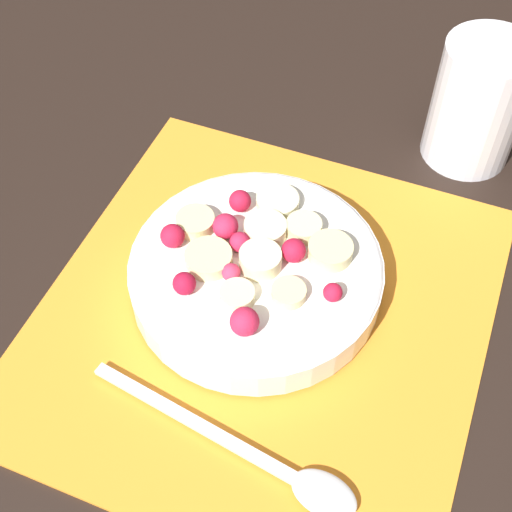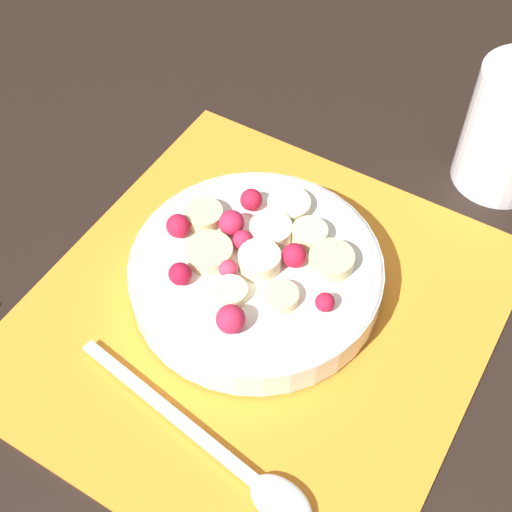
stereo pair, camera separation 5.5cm
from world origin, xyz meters
The scene contains 5 objects.
ground_plane centered at (0.00, 0.00, 0.00)m, with size 3.00×3.00×0.00m, color black.
placemat centered at (0.00, 0.00, 0.00)m, with size 0.36×0.34×0.01m.
fruit_bowl centered at (0.02, 0.02, 0.03)m, with size 0.20×0.20×0.05m.
spoon centered at (-0.12, -0.05, 0.01)m, with size 0.05×0.21×0.01m.
drinking_glass centered at (0.24, -0.11, 0.06)m, with size 0.08×0.08×0.12m.
Camera 1 is at (-0.29, -0.11, 0.47)m, focal length 50.00 mm.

